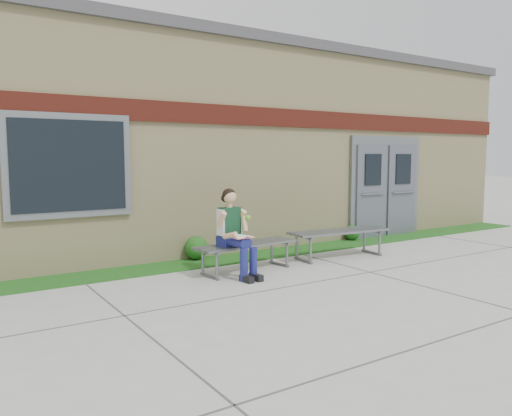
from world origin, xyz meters
TOP-DOWN VIEW (x-y plane):
  - ground at (0.00, 0.00)m, footprint 80.00×80.00m
  - grass_strip at (0.00, 2.60)m, footprint 16.00×0.80m
  - school_building at (-0.00, 5.99)m, footprint 16.20×6.22m
  - bench_left at (-0.61, 1.66)m, footprint 1.79×0.65m
  - bench_right at (1.39, 1.66)m, footprint 1.98×0.71m
  - girl at (-0.94, 1.45)m, footprint 0.50×0.82m
  - shrub_mid at (-0.91, 2.85)m, footprint 0.41×0.41m
  - shrub_east at (2.88, 2.85)m, footprint 0.33×0.33m

SIDE VIEW (x-z plane):
  - ground at x=0.00m, z-range 0.00..0.00m
  - grass_strip at x=0.00m, z-range 0.00..0.02m
  - shrub_east at x=2.88m, z-range 0.02..0.35m
  - shrub_mid at x=-0.91m, z-range 0.02..0.43m
  - bench_left at x=-0.61m, z-range 0.12..0.58m
  - bench_right at x=1.39m, z-range 0.14..0.64m
  - girl at x=-0.94m, z-range 0.03..1.38m
  - school_building at x=0.00m, z-range 0.00..4.20m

